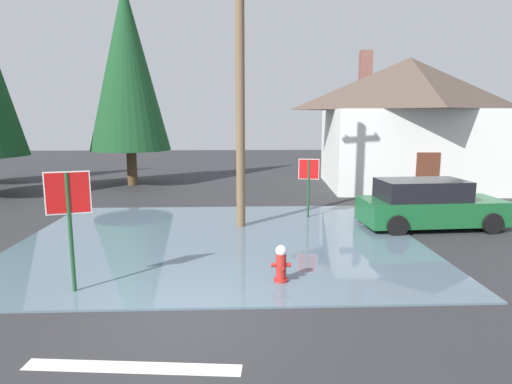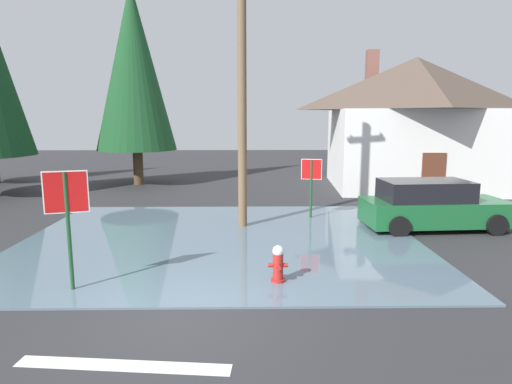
{
  "view_description": "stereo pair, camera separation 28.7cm",
  "coord_description": "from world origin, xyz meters",
  "px_view_note": "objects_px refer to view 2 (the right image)",
  "views": [
    {
      "loc": [
        0.99,
        -7.37,
        3.5
      ],
      "look_at": [
        1.45,
        4.08,
        1.53
      ],
      "focal_mm": 30.69,
      "sensor_mm": 36.0,
      "label": 1
    },
    {
      "loc": [
        1.28,
        -7.38,
        3.5
      ],
      "look_at": [
        1.45,
        4.08,
        1.53
      ],
      "focal_mm": 30.69,
      "sensor_mm": 36.0,
      "label": 2
    }
  ],
  "objects_px": {
    "stop_sign_near": "(67,205)",
    "stop_sign_far": "(311,177)",
    "fire_hydrant": "(278,265)",
    "parked_car": "(432,206)",
    "utility_pole": "(242,85)",
    "pine_tree_short_left": "(134,68)",
    "house": "(414,121)"
  },
  "relations": [
    {
      "from": "stop_sign_near",
      "to": "stop_sign_far",
      "type": "xyz_separation_m",
      "value": [
        5.74,
        6.37,
        -0.3
      ]
    },
    {
      "from": "fire_hydrant",
      "to": "stop_sign_far",
      "type": "xyz_separation_m",
      "value": [
        1.53,
        6.01,
        1.07
      ]
    },
    {
      "from": "stop_sign_near",
      "to": "parked_car",
      "type": "bearing_deg",
      "value": 27.69
    },
    {
      "from": "fire_hydrant",
      "to": "utility_pole",
      "type": "bearing_deg",
      "value": 99.62
    },
    {
      "from": "parked_car",
      "to": "pine_tree_short_left",
      "type": "relative_size",
      "value": 0.44
    },
    {
      "from": "utility_pole",
      "to": "house",
      "type": "height_order",
      "value": "utility_pole"
    },
    {
      "from": "fire_hydrant",
      "to": "parked_car",
      "type": "xyz_separation_m",
      "value": [
        5.14,
        4.54,
        0.33
      ]
    },
    {
      "from": "stop_sign_far",
      "to": "stop_sign_near",
      "type": "bearing_deg",
      "value": -131.99
    },
    {
      "from": "fire_hydrant",
      "to": "stop_sign_far",
      "type": "bearing_deg",
      "value": 75.71
    },
    {
      "from": "utility_pole",
      "to": "stop_sign_far",
      "type": "xyz_separation_m",
      "value": [
        2.35,
        1.17,
        -2.98
      ]
    },
    {
      "from": "fire_hydrant",
      "to": "house",
      "type": "xyz_separation_m",
      "value": [
        7.57,
        13.0,
        2.91
      ]
    },
    {
      "from": "stop_sign_far",
      "to": "house",
      "type": "distance_m",
      "value": 9.41
    },
    {
      "from": "stop_sign_far",
      "to": "house",
      "type": "relative_size",
      "value": 0.24
    },
    {
      "from": "stop_sign_near",
      "to": "house",
      "type": "distance_m",
      "value": 17.87
    },
    {
      "from": "fire_hydrant",
      "to": "pine_tree_short_left",
      "type": "height_order",
      "value": "pine_tree_short_left"
    },
    {
      "from": "stop_sign_near",
      "to": "fire_hydrant",
      "type": "bearing_deg",
      "value": 4.89
    },
    {
      "from": "fire_hydrant",
      "to": "pine_tree_short_left",
      "type": "relative_size",
      "value": 0.08
    },
    {
      "from": "stop_sign_near",
      "to": "parked_car",
      "type": "xyz_separation_m",
      "value": [
        9.35,
        4.9,
        -1.04
      ]
    },
    {
      "from": "fire_hydrant",
      "to": "pine_tree_short_left",
      "type": "xyz_separation_m",
      "value": [
        -6.43,
        14.04,
        5.55
      ]
    },
    {
      "from": "house",
      "to": "pine_tree_short_left",
      "type": "height_order",
      "value": "pine_tree_short_left"
    },
    {
      "from": "utility_pole",
      "to": "pine_tree_short_left",
      "type": "height_order",
      "value": "pine_tree_short_left"
    },
    {
      "from": "house",
      "to": "parked_car",
      "type": "xyz_separation_m",
      "value": [
        -2.43,
        -8.46,
        -2.57
      ]
    },
    {
      "from": "stop_sign_far",
      "to": "pine_tree_short_left",
      "type": "distance_m",
      "value": 12.16
    },
    {
      "from": "house",
      "to": "utility_pole",
      "type": "bearing_deg",
      "value": -135.81
    },
    {
      "from": "house",
      "to": "parked_car",
      "type": "distance_m",
      "value": 9.16
    },
    {
      "from": "fire_hydrant",
      "to": "parked_car",
      "type": "height_order",
      "value": "parked_car"
    },
    {
      "from": "stop_sign_far",
      "to": "parked_car",
      "type": "bearing_deg",
      "value": -22.15
    },
    {
      "from": "parked_car",
      "to": "fire_hydrant",
      "type": "bearing_deg",
      "value": -138.52
    },
    {
      "from": "stop_sign_near",
      "to": "pine_tree_short_left",
      "type": "bearing_deg",
      "value": 98.79
    },
    {
      "from": "stop_sign_far",
      "to": "fire_hydrant",
      "type": "bearing_deg",
      "value": -104.29
    },
    {
      "from": "utility_pole",
      "to": "parked_car",
      "type": "bearing_deg",
      "value": -2.9
    },
    {
      "from": "parked_car",
      "to": "utility_pole",
      "type": "bearing_deg",
      "value": 177.1
    }
  ]
}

